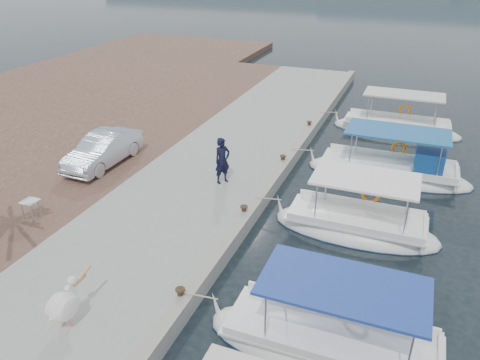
% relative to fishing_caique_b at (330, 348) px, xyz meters
% --- Properties ---
extents(ground, '(400.00, 400.00, 0.00)m').
position_rel_fishing_caique_b_xyz_m(ground, '(-3.92, 3.42, -0.12)').
color(ground, black).
rests_on(ground, ground).
extents(concrete_quay, '(6.00, 40.00, 0.50)m').
position_rel_fishing_caique_b_xyz_m(concrete_quay, '(-6.92, 8.42, 0.13)').
color(concrete_quay, gray).
rests_on(concrete_quay, ground).
extents(quay_curb, '(0.44, 40.00, 0.12)m').
position_rel_fishing_caique_b_xyz_m(quay_curb, '(-4.14, 8.42, 0.44)').
color(quay_curb, gray).
rests_on(quay_curb, concrete_quay).
extents(cobblestone_strip, '(4.00, 40.00, 0.50)m').
position_rel_fishing_caique_b_xyz_m(cobblestone_strip, '(-11.92, 8.42, 0.13)').
color(cobblestone_strip, '#50342A').
rests_on(cobblestone_strip, ground).
extents(fishing_caique_b, '(6.65, 2.34, 2.83)m').
position_rel_fishing_caique_b_xyz_m(fishing_caique_b, '(0.00, 0.00, 0.00)').
color(fishing_caique_b, white).
rests_on(fishing_caique_b, ground).
extents(fishing_caique_c, '(6.04, 2.39, 2.83)m').
position_rel_fishing_caique_b_xyz_m(fishing_caique_c, '(-0.30, 6.02, 0.00)').
color(fishing_caique_c, white).
rests_on(fishing_caique_c, ground).
extents(fishing_caique_d, '(7.31, 2.42, 2.83)m').
position_rel_fishing_caique_b_xyz_m(fishing_caique_d, '(0.44, 11.19, 0.06)').
color(fishing_caique_d, white).
rests_on(fishing_caique_d, ground).
extents(fishing_caique_e, '(7.02, 2.10, 2.83)m').
position_rel_fishing_caique_b_xyz_m(fishing_caique_e, '(0.18, 17.28, 0.00)').
color(fishing_caique_e, white).
rests_on(fishing_caique_e, ground).
extents(mooring_bollards, '(0.28, 20.28, 0.33)m').
position_rel_fishing_caique_b_xyz_m(mooring_bollards, '(-4.27, 4.92, 0.57)').
color(mooring_bollards, black).
rests_on(mooring_bollards, concrete_quay).
extents(pelican, '(0.57, 1.60, 1.25)m').
position_rel_fishing_caique_b_xyz_m(pelican, '(-6.55, -2.05, 1.02)').
color(pelican, tan).
rests_on(pelican, concrete_quay).
extents(fisherman, '(0.79, 0.86, 1.98)m').
position_rel_fishing_caique_b_xyz_m(fisherman, '(-6.04, 7.04, 1.36)').
color(fisherman, black).
rests_on(fisherman, concrete_quay).
extents(parked_car, '(1.59, 4.33, 1.42)m').
position_rel_fishing_caique_b_xyz_m(parked_car, '(-11.77, 6.76, 1.08)').
color(parked_car, silver).
rests_on(parked_car, cobblestone_strip).
extents(folding_table, '(0.55, 0.55, 0.73)m').
position_rel_fishing_caique_b_xyz_m(folding_table, '(-11.33, 1.81, 0.90)').
color(folding_table, silver).
rests_on(folding_table, cobblestone_strip).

